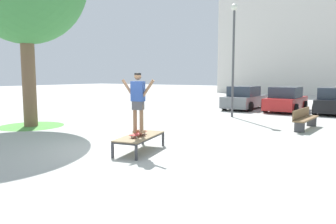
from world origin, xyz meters
The scene contains 10 objects.
ground_plane centered at (0.00, 0.00, 0.00)m, with size 120.00×120.00×0.00m, color #A8A8A3.
skate_box centered at (0.74, 0.13, 0.41)m, with size 1.13×2.01×0.46m.
skateboard centered at (0.76, 0.04, 0.54)m, with size 0.38×0.82×0.09m.
skater centered at (0.76, 0.05, 1.53)m, with size 0.99×0.35×1.69m.
grass_patch_near_left centered at (-6.09, 1.28, 0.00)m, with size 2.73×2.73×0.01m, color #519342.
car_grey centered at (-0.78, 13.31, 0.69)m, with size 1.97×4.23×1.50m.
car_red centered at (1.83, 13.36, 0.69)m, with size 2.00×4.24×1.50m.
car_black centered at (4.45, 13.66, 0.69)m, with size 1.96×4.22×1.50m.
park_bench centered at (4.02, 6.88, 0.45)m, with size 0.62×2.43×0.83m.
light_post centered at (0.10, 8.91, 3.83)m, with size 0.36×0.36×5.83m.
Camera 1 is at (6.28, -6.99, 2.16)m, focal length 34.05 mm.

